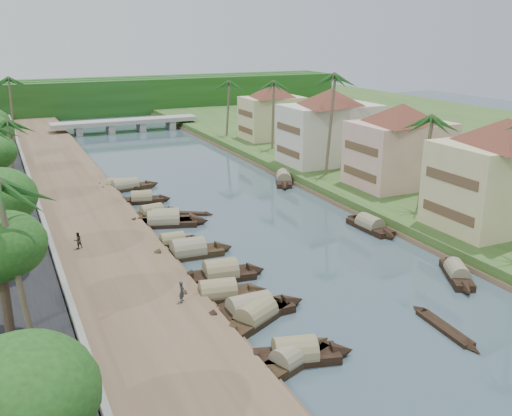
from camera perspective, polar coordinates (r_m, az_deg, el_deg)
name	(u,v)px	position (r m, az deg, el deg)	size (l,w,h in m)	color
ground	(311,261)	(49.46, 5.52, -5.29)	(220.00, 220.00, 0.00)	#394C55
left_bank	(83,215)	(62.54, -16.89, -0.70)	(10.00, 180.00, 0.80)	brown
right_bank	(361,179)	(75.12, 10.45, 2.90)	(16.00, 180.00, 1.20)	#2E5120
retaining_wall	(40,212)	(61.91, -20.80, -0.35)	(0.40, 180.00, 1.10)	slate
treeline	(99,97)	(142.00, -15.45, 10.69)	(120.00, 14.00, 8.00)	#1A3C10
bridge	(126,123)	(114.99, -12.91, 8.29)	(28.00, 4.00, 2.40)	gray
building_near	(501,172)	(57.79, 23.31, 3.34)	(14.85, 14.85, 10.20)	#CCC289
building_mid	(400,144)	(69.86, 14.19, 6.23)	(14.11, 14.11, 9.70)	#D9AA99
building_far	(330,125)	(80.47, 7.40, 8.21)	(15.59, 15.59, 10.20)	beige
building_distant	(272,111)	(98.31, 1.64, 9.69)	(12.62, 12.62, 9.20)	#CCC289
sampan_0	(292,359)	(34.93, 3.65, -14.81)	(7.23, 3.92, 1.94)	black
sampan_1	(295,355)	(35.29, 3.92, -14.42)	(7.72, 3.54, 2.24)	black
sampan_2	(256,317)	(39.34, 0.00, -10.81)	(7.93, 5.30, 2.15)	black
sampan_3	(250,310)	(40.15, -0.59, -10.18)	(8.75, 2.14, 2.33)	black
sampan_4	(218,294)	(42.52, -3.83, -8.57)	(8.00, 3.10, 2.22)	black
sampan_5	(221,274)	(45.76, -3.55, -6.61)	(7.82, 2.73, 2.42)	black
sampan_6	(188,252)	(50.38, -6.77, -4.39)	(8.52, 2.47, 2.48)	black
sampan_7	(173,242)	(52.98, -8.35, -3.37)	(6.32, 1.52, 1.75)	black
sampan_8	(166,220)	(58.98, -8.97, -1.21)	(8.25, 3.90, 2.45)	black
sampan_9	(164,222)	(58.52, -9.20, -1.37)	(9.43, 4.56, 2.34)	black
sampan_10	(152,213)	(61.62, -10.38, -0.48)	(6.76, 2.18, 1.88)	black
sampan_11	(142,199)	(66.80, -11.36, 0.87)	(7.06, 2.96, 2.01)	black
sampan_12	(125,187)	(72.44, -12.93, 2.06)	(9.14, 2.60, 2.15)	black
sampan_13	(118,186)	(73.09, -13.65, 2.14)	(7.33, 4.36, 2.04)	black
sampan_14	(457,273)	(48.54, 19.45, -6.20)	(4.73, 7.17, 1.85)	black
sampan_15	(370,226)	(57.76, 11.32, -1.75)	(2.05, 7.84, 2.10)	black
sampan_16	(284,179)	(74.54, 2.80, 2.91)	(5.46, 9.04, 2.24)	black
canoe_0	(444,328)	(40.58, 18.30, -11.33)	(1.38, 6.93, 0.91)	black
canoe_1	(234,304)	(41.73, -2.17, -9.56)	(4.51, 1.69, 0.72)	black
canoe_2	(191,214)	(61.71, -6.56, -0.58)	(4.70, 3.14, 0.73)	black
palm_1	(427,120)	(59.96, 16.76, 8.41)	(3.20, 3.20, 10.98)	brown
palm_2	(331,78)	(72.41, 7.47, 12.75)	(3.20, 3.20, 14.04)	brown
palm_3	(273,84)	(88.67, 1.71, 12.31)	(3.20, 3.20, 11.79)	brown
palm_4	(10,187)	(33.20, -23.43, 1.95)	(3.20, 3.20, 11.35)	brown
palm_6	(7,123)	(68.14, -23.61, 7.77)	(3.20, 3.20, 9.64)	brown
palm_7	(227,83)	(100.62, -2.96, 12.34)	(3.20, 3.20, 10.79)	brown
palm_8	(7,80)	(101.38, -23.61, 11.64)	(3.20, 3.20, 11.76)	brown
tree_0	(12,400)	(23.40, -23.24, -17.22)	(5.43, 5.43, 7.14)	#4B382B
tree_6	(353,124)	(84.66, 9.68, 8.26)	(3.99, 3.99, 6.50)	#4B382B
person_near	(182,292)	(40.45, -7.43, -8.29)	(0.57, 0.37, 1.55)	#292932
person_far	(78,240)	(51.90, -17.39, -3.11)	(0.72, 0.56, 1.48)	#333024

